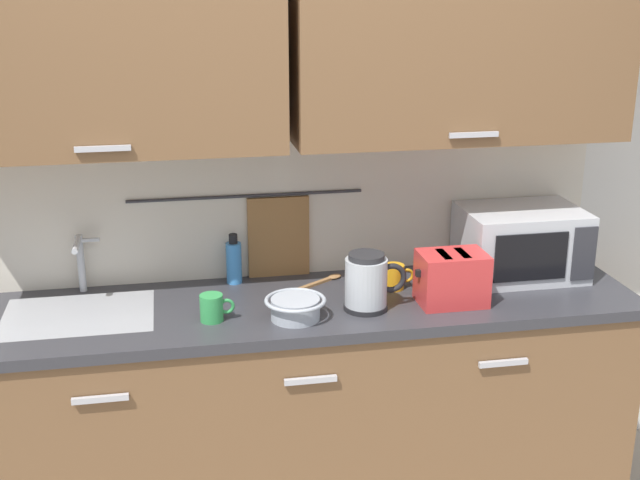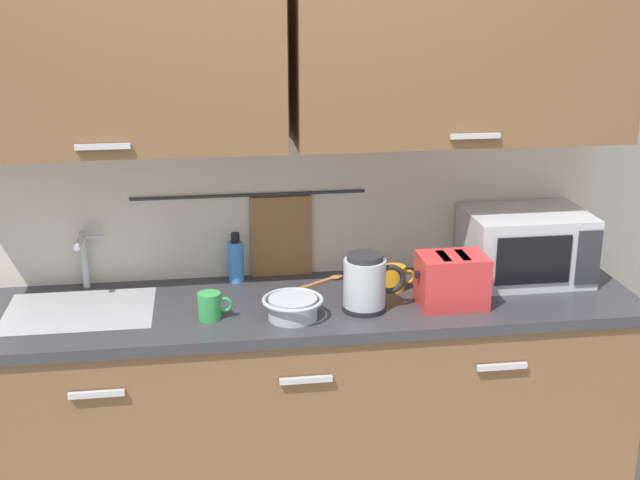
{
  "view_description": "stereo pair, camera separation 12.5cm",
  "coord_description": "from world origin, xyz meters",
  "px_view_note": "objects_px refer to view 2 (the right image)",
  "views": [
    {
      "loc": [
        -0.43,
        -2.47,
        2.06
      ],
      "look_at": [
        0.1,
        0.33,
        1.12
      ],
      "focal_mm": 46.44,
      "sensor_mm": 36.0,
      "label": 1
    },
    {
      "loc": [
        -0.31,
        -2.49,
        2.06
      ],
      "look_at": [
        0.1,
        0.33,
        1.12
      ],
      "focal_mm": 46.44,
      "sensor_mm": 36.0,
      "label": 2
    }
  ],
  "objects_px": {
    "microwave": "(525,245)",
    "mug_near_sink": "(210,306)",
    "electric_kettle": "(366,283)",
    "wooden_spoon": "(323,281)",
    "toaster": "(452,280)",
    "mixing_bowl": "(293,306)",
    "mug_by_kettle": "(395,278)",
    "dish_soap_bottle": "(236,260)"
  },
  "relations": [
    {
      "from": "microwave",
      "to": "mug_near_sink",
      "type": "distance_m",
      "value": 1.24
    },
    {
      "from": "electric_kettle",
      "to": "mug_near_sink",
      "type": "relative_size",
      "value": 1.89
    },
    {
      "from": "wooden_spoon",
      "to": "mug_near_sink",
      "type": "bearing_deg",
      "value": -146.88
    },
    {
      "from": "electric_kettle",
      "to": "toaster",
      "type": "xyz_separation_m",
      "value": [
        0.31,
        -0.0,
        -0.01
      ]
    },
    {
      "from": "electric_kettle",
      "to": "wooden_spoon",
      "type": "bearing_deg",
      "value": 111.61
    },
    {
      "from": "mixing_bowl",
      "to": "mug_by_kettle",
      "type": "xyz_separation_m",
      "value": [
        0.41,
        0.21,
        0.0
      ]
    },
    {
      "from": "mug_near_sink",
      "to": "mug_by_kettle",
      "type": "distance_m",
      "value": 0.72
    },
    {
      "from": "dish_soap_bottle",
      "to": "mug_near_sink",
      "type": "xyz_separation_m",
      "value": [
        -0.11,
        -0.35,
        -0.04
      ]
    },
    {
      "from": "microwave",
      "to": "electric_kettle",
      "type": "distance_m",
      "value": 0.71
    },
    {
      "from": "wooden_spoon",
      "to": "electric_kettle",
      "type": "bearing_deg",
      "value": -68.39
    },
    {
      "from": "dish_soap_bottle",
      "to": "wooden_spoon",
      "type": "distance_m",
      "value": 0.35
    },
    {
      "from": "mug_near_sink",
      "to": "mixing_bowl",
      "type": "height_order",
      "value": "mug_near_sink"
    },
    {
      "from": "electric_kettle",
      "to": "mug_by_kettle",
      "type": "relative_size",
      "value": 1.89
    },
    {
      "from": "dish_soap_bottle",
      "to": "mixing_bowl",
      "type": "height_order",
      "value": "dish_soap_bottle"
    },
    {
      "from": "mixing_bowl",
      "to": "mug_by_kettle",
      "type": "height_order",
      "value": "mug_by_kettle"
    },
    {
      "from": "electric_kettle",
      "to": "toaster",
      "type": "distance_m",
      "value": 0.31
    },
    {
      "from": "electric_kettle",
      "to": "mixing_bowl",
      "type": "height_order",
      "value": "electric_kettle"
    },
    {
      "from": "mug_near_sink",
      "to": "toaster",
      "type": "bearing_deg",
      "value": 0.02
    },
    {
      "from": "mug_by_kettle",
      "to": "electric_kettle",
      "type": "bearing_deg",
      "value": -130.83
    },
    {
      "from": "electric_kettle",
      "to": "dish_soap_bottle",
      "type": "xyz_separation_m",
      "value": [
        -0.44,
        0.35,
        -0.01
      ]
    },
    {
      "from": "mixing_bowl",
      "to": "wooden_spoon",
      "type": "relative_size",
      "value": 0.87
    },
    {
      "from": "microwave",
      "to": "mug_by_kettle",
      "type": "xyz_separation_m",
      "value": [
        -0.52,
        -0.05,
        -0.09
      ]
    },
    {
      "from": "mixing_bowl",
      "to": "toaster",
      "type": "height_order",
      "value": "toaster"
    },
    {
      "from": "dish_soap_bottle",
      "to": "toaster",
      "type": "distance_m",
      "value": 0.83
    },
    {
      "from": "wooden_spoon",
      "to": "dish_soap_bottle",
      "type": "bearing_deg",
      "value": 168.55
    },
    {
      "from": "microwave",
      "to": "dish_soap_bottle",
      "type": "distance_m",
      "value": 1.12
    },
    {
      "from": "microwave",
      "to": "wooden_spoon",
      "type": "bearing_deg",
      "value": 175.82
    },
    {
      "from": "microwave",
      "to": "toaster",
      "type": "relative_size",
      "value": 1.8
    },
    {
      "from": "dish_soap_bottle",
      "to": "toaster",
      "type": "bearing_deg",
      "value": -24.91
    },
    {
      "from": "microwave",
      "to": "mixing_bowl",
      "type": "height_order",
      "value": "microwave"
    },
    {
      "from": "microwave",
      "to": "toaster",
      "type": "bearing_deg",
      "value": -147.88
    },
    {
      "from": "mixing_bowl",
      "to": "dish_soap_bottle",
      "type": "bearing_deg",
      "value": 114.42
    },
    {
      "from": "toaster",
      "to": "microwave",
      "type": "bearing_deg",
      "value": 32.12
    },
    {
      "from": "microwave",
      "to": "mixing_bowl",
      "type": "distance_m",
      "value": 0.98
    },
    {
      "from": "microwave",
      "to": "mug_near_sink",
      "type": "bearing_deg",
      "value": -169.48
    },
    {
      "from": "microwave",
      "to": "mug_near_sink",
      "type": "relative_size",
      "value": 3.83
    },
    {
      "from": "mixing_bowl",
      "to": "toaster",
      "type": "bearing_deg",
      "value": 3.8
    },
    {
      "from": "toaster",
      "to": "electric_kettle",
      "type": "bearing_deg",
      "value": 179.66
    },
    {
      "from": "mixing_bowl",
      "to": "wooden_spoon",
      "type": "bearing_deg",
      "value": 64.6
    },
    {
      "from": "mug_by_kettle",
      "to": "mixing_bowl",
      "type": "bearing_deg",
      "value": -152.8
    },
    {
      "from": "mug_near_sink",
      "to": "mug_by_kettle",
      "type": "relative_size",
      "value": 1.0
    },
    {
      "from": "mixing_bowl",
      "to": "mug_near_sink",
      "type": "bearing_deg",
      "value": 172.33
    }
  ]
}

